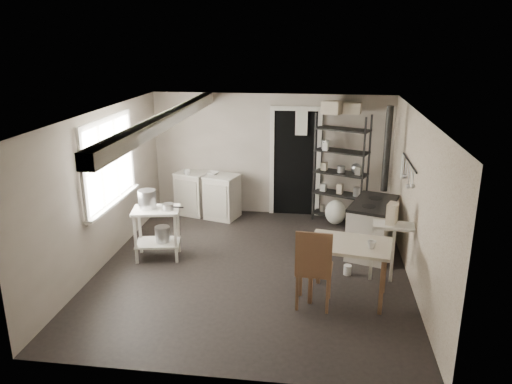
# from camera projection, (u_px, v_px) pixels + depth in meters

# --- Properties ---
(floor) EXTENTS (5.00, 5.00, 0.00)m
(floor) POSITION_uv_depth(u_px,v_px,m) (253.00, 268.00, 7.41)
(floor) COLOR black
(floor) RESTS_ON ground
(ceiling) EXTENTS (5.00, 5.00, 0.00)m
(ceiling) POSITION_uv_depth(u_px,v_px,m) (253.00, 114.00, 6.72)
(ceiling) COLOR silver
(ceiling) RESTS_ON wall_back
(wall_back) EXTENTS (4.50, 0.02, 2.30)m
(wall_back) POSITION_uv_depth(u_px,v_px,m) (271.00, 155.00, 9.43)
(wall_back) COLOR #B4A899
(wall_back) RESTS_ON ground
(wall_front) EXTENTS (4.50, 0.02, 2.30)m
(wall_front) POSITION_uv_depth(u_px,v_px,m) (216.00, 275.00, 4.70)
(wall_front) COLOR #B4A899
(wall_front) RESTS_ON ground
(wall_left) EXTENTS (0.02, 5.00, 2.30)m
(wall_left) POSITION_uv_depth(u_px,v_px,m) (102.00, 189.00, 7.35)
(wall_left) COLOR #B4A899
(wall_left) RESTS_ON ground
(wall_right) EXTENTS (0.02, 5.00, 2.30)m
(wall_right) POSITION_uv_depth(u_px,v_px,m) (417.00, 202.00, 6.78)
(wall_right) COLOR #B4A899
(wall_right) RESTS_ON ground
(window) EXTENTS (0.12, 1.76, 1.28)m
(window) POSITION_uv_depth(u_px,v_px,m) (108.00, 162.00, 7.43)
(window) COLOR silver
(window) RESTS_ON wall_left
(doorway) EXTENTS (0.96, 0.10, 2.08)m
(doorway) POSITION_uv_depth(u_px,v_px,m) (295.00, 164.00, 9.39)
(doorway) COLOR silver
(doorway) RESTS_ON ground
(ceiling_beam) EXTENTS (0.18, 5.00, 0.18)m
(ceiling_beam) POSITION_uv_depth(u_px,v_px,m) (167.00, 119.00, 6.90)
(ceiling_beam) COLOR silver
(ceiling_beam) RESTS_ON ceiling
(wallpaper_panel) EXTENTS (0.01, 5.00, 2.30)m
(wallpaper_panel) POSITION_uv_depth(u_px,v_px,m) (416.00, 202.00, 6.78)
(wallpaper_panel) COLOR beige
(wallpaper_panel) RESTS_ON wall_right
(utensil_rail) EXTENTS (0.06, 1.20, 0.44)m
(utensil_rail) POSITION_uv_depth(u_px,v_px,m) (408.00, 162.00, 7.23)
(utensil_rail) COLOR #B8B8BA
(utensil_rail) RESTS_ON wall_right
(prep_table) EXTENTS (0.78, 0.62, 0.80)m
(prep_table) POSITION_uv_depth(u_px,v_px,m) (157.00, 234.00, 7.66)
(prep_table) COLOR silver
(prep_table) RESTS_ON ground
(stockpot) EXTENTS (0.28, 0.28, 0.29)m
(stockpot) POSITION_uv_depth(u_px,v_px,m) (147.00, 199.00, 7.54)
(stockpot) COLOR #B8B8BA
(stockpot) RESTS_ON prep_table
(saucepan) EXTENTS (0.20, 0.20, 0.09)m
(saucepan) POSITION_uv_depth(u_px,v_px,m) (168.00, 207.00, 7.49)
(saucepan) COLOR #B8B8BA
(saucepan) RESTS_ON prep_table
(bucket) EXTENTS (0.27, 0.27, 0.25)m
(bucket) POSITION_uv_depth(u_px,v_px,m) (163.00, 234.00, 7.68)
(bucket) COLOR #B8B8BA
(bucket) RESTS_ON prep_table
(base_cabinets) EXTENTS (1.36, 0.86, 0.83)m
(base_cabinets) POSITION_uv_depth(u_px,v_px,m) (208.00, 192.00, 9.48)
(base_cabinets) COLOR beige
(base_cabinets) RESTS_ON ground
(mixing_bowl) EXTENTS (0.36, 0.36, 0.07)m
(mixing_bowl) POSITION_uv_depth(u_px,v_px,m) (213.00, 168.00, 9.27)
(mixing_bowl) COLOR silver
(mixing_bowl) RESTS_ON base_cabinets
(counter_cup) EXTENTS (0.14, 0.14, 0.10)m
(counter_cup) POSITION_uv_depth(u_px,v_px,m) (187.00, 168.00, 9.25)
(counter_cup) COLOR silver
(counter_cup) RESTS_ON base_cabinets
(shelf_rack) EXTENTS (1.02, 0.69, 2.00)m
(shelf_rack) POSITION_uv_depth(u_px,v_px,m) (341.00, 172.00, 9.04)
(shelf_rack) COLOR black
(shelf_rack) RESTS_ON ground
(shelf_jar) EXTENTS (0.12, 0.12, 0.21)m
(shelf_jar) POSITION_uv_depth(u_px,v_px,m) (325.00, 148.00, 8.94)
(shelf_jar) COLOR silver
(shelf_jar) RESTS_ON shelf_rack
(storage_box_a) EXTENTS (0.41, 0.39, 0.22)m
(storage_box_a) POSITION_uv_depth(u_px,v_px,m) (332.00, 113.00, 8.73)
(storage_box_a) COLOR beige
(storage_box_a) RESTS_ON shelf_rack
(storage_box_b) EXTENTS (0.34, 0.32, 0.19)m
(storage_box_b) POSITION_uv_depth(u_px,v_px,m) (352.00, 114.00, 8.75)
(storage_box_b) COLOR beige
(storage_box_b) RESTS_ON shelf_rack
(stove) EXTENTS (0.90, 1.20, 0.84)m
(stove) POSITION_uv_depth(u_px,v_px,m) (372.00, 226.00, 7.84)
(stove) COLOR beige
(stove) RESTS_ON ground
(stovepipe) EXTENTS (0.13, 0.13, 1.38)m
(stovepipe) POSITION_uv_depth(u_px,v_px,m) (387.00, 149.00, 7.88)
(stovepipe) COLOR black
(stovepipe) RESTS_ON stove
(side_ledge) EXTENTS (0.59, 0.35, 0.86)m
(side_ledge) POSITION_uv_depth(u_px,v_px,m) (391.00, 253.00, 6.90)
(side_ledge) COLOR silver
(side_ledge) RESTS_ON ground
(oats_box) EXTENTS (0.18, 0.23, 0.29)m
(oats_box) POSITION_uv_depth(u_px,v_px,m) (392.00, 213.00, 6.75)
(oats_box) COLOR beige
(oats_box) RESTS_ON side_ledge
(work_table) EXTENTS (1.13, 0.88, 0.78)m
(work_table) POSITION_uv_depth(u_px,v_px,m) (349.00, 271.00, 6.48)
(work_table) COLOR beige
(work_table) RESTS_ON ground
(table_cup) EXTENTS (0.13, 0.13, 0.10)m
(table_cup) POSITION_uv_depth(u_px,v_px,m) (372.00, 246.00, 6.19)
(table_cup) COLOR silver
(table_cup) RESTS_ON work_table
(chair) EXTENTS (0.48, 0.50, 1.07)m
(chair) POSITION_uv_depth(u_px,v_px,m) (314.00, 270.00, 6.29)
(chair) COLOR brown
(chair) RESTS_ON ground
(flour_sack) EXTENTS (0.42, 0.38, 0.45)m
(flour_sack) POSITION_uv_depth(u_px,v_px,m) (335.00, 212.00, 9.09)
(flour_sack) COLOR silver
(flour_sack) RESTS_ON ground
(floor_crock) EXTENTS (0.15, 0.15, 0.14)m
(floor_crock) POSITION_uv_depth(u_px,v_px,m) (348.00, 270.00, 7.21)
(floor_crock) COLOR silver
(floor_crock) RESTS_ON ground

